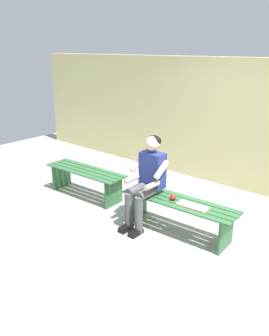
{
  "coord_description": "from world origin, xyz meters",
  "views": [
    {
      "loc": [
        -2.28,
        3.54,
        2.4
      ],
      "look_at": [
        0.65,
        0.15,
        0.82
      ],
      "focal_mm": 36.92,
      "sensor_mm": 36.0,
      "label": 1
    }
  ],
  "objects_px": {
    "bench_far": "(86,177)",
    "apple": "(173,197)",
    "person_seated": "(147,178)",
    "book_open": "(193,206)",
    "bench_near": "(179,209)"
  },
  "relations": [
    {
      "from": "bench_far",
      "to": "book_open",
      "type": "relative_size",
      "value": 3.56
    },
    {
      "from": "bench_far",
      "to": "book_open",
      "type": "xyz_separation_m",
      "value": [
        -2.09,
        0.04,
        0.13
      ]
    },
    {
      "from": "bench_near",
      "to": "person_seated",
      "type": "xyz_separation_m",
      "value": [
        0.47,
        0.1,
        0.35
      ]
    },
    {
      "from": "bench_far",
      "to": "apple",
      "type": "height_order",
      "value": "apple"
    },
    {
      "from": "bench_far",
      "to": "book_open",
      "type": "distance_m",
      "value": 2.1
    },
    {
      "from": "book_open",
      "to": "bench_far",
      "type": "bearing_deg",
      "value": -4.09
    },
    {
      "from": "person_seated",
      "to": "book_open",
      "type": "relative_size",
      "value": 3.03
    },
    {
      "from": "bench_far",
      "to": "person_seated",
      "type": "distance_m",
      "value": 1.44
    },
    {
      "from": "bench_far",
      "to": "bench_near",
      "type": "bearing_deg",
      "value": 180.0
    },
    {
      "from": "bench_near",
      "to": "book_open",
      "type": "relative_size",
      "value": 3.87
    },
    {
      "from": "bench_far",
      "to": "apple",
      "type": "xyz_separation_m",
      "value": [
        -1.79,
        0.04,
        0.16
      ]
    },
    {
      "from": "bench_near",
      "to": "bench_far",
      "type": "height_order",
      "value": "same"
    },
    {
      "from": "apple",
      "to": "person_seated",
      "type": "bearing_deg",
      "value": 8.74
    },
    {
      "from": "bench_far",
      "to": "person_seated",
      "type": "relative_size",
      "value": 1.18
    },
    {
      "from": "bench_near",
      "to": "bench_far",
      "type": "bearing_deg",
      "value": -0.0
    }
  ]
}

